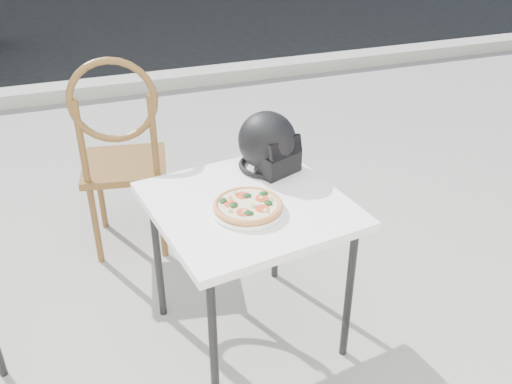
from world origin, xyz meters
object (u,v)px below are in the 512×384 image
object	(u,v)px
cafe_table_main	(248,215)
helmet	(268,144)
pizza	(248,205)
plate	(248,210)
cafe_chair_main	(121,148)

from	to	relation	value
cafe_table_main	helmet	size ratio (longest dim) A/B	2.51
pizza	helmet	size ratio (longest dim) A/B	0.89
cafe_table_main	pizza	xyz separation A→B (m)	(-0.02, -0.07, 0.09)
plate	cafe_table_main	bearing A→B (deg)	70.42
plate	cafe_chair_main	distance (m)	0.98
pizza	helmet	bearing A→B (deg)	57.54
helmet	cafe_chair_main	distance (m)	0.84
cafe_table_main	cafe_chair_main	distance (m)	0.92
cafe_table_main	plate	size ratio (longest dim) A/B	2.35
helmet	pizza	bearing A→B (deg)	-145.10
cafe_table_main	cafe_chair_main	size ratio (longest dim) A/B	0.75
cafe_chair_main	pizza	bearing A→B (deg)	122.56
cafe_table_main	cafe_chair_main	world-z (taller)	cafe_chair_main
plate	helmet	distance (m)	0.39
plate	cafe_chair_main	world-z (taller)	cafe_chair_main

